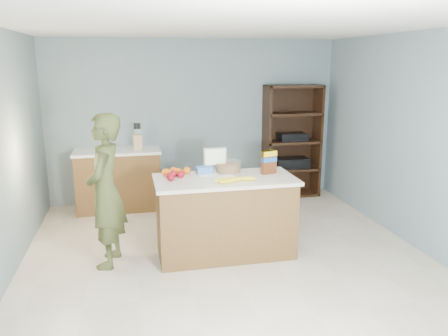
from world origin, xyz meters
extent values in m
cube|color=beige|center=(0.00, 0.00, 0.00)|extent=(4.50, 5.00, 0.02)
cube|color=gray|center=(0.00, 2.50, 1.25)|extent=(4.50, 0.02, 2.50)
cube|color=gray|center=(0.00, -2.50, 1.25)|extent=(4.50, 0.02, 2.50)
cube|color=gray|center=(2.25, 0.00, 1.25)|extent=(0.02, 5.00, 2.50)
cube|color=white|center=(0.00, 0.00, 2.50)|extent=(4.50, 5.00, 0.02)
cube|color=brown|center=(0.00, 0.30, 0.43)|extent=(1.50, 0.70, 0.86)
cube|color=silver|center=(0.00, 0.30, 0.88)|extent=(1.56, 0.76, 0.04)
cube|color=black|center=(0.00, 0.30, 0.05)|extent=(1.46, 0.66, 0.10)
cube|color=brown|center=(-1.20, 2.20, 0.43)|extent=(1.20, 0.60, 0.86)
cube|color=white|center=(-1.20, 2.20, 0.88)|extent=(1.24, 0.62, 0.04)
cube|color=black|center=(1.55, 2.48, 0.90)|extent=(0.90, 0.04, 1.80)
cube|color=black|center=(1.12, 2.30, 0.90)|extent=(0.04, 0.40, 1.80)
cube|color=black|center=(1.98, 2.30, 0.90)|extent=(0.04, 0.40, 1.80)
cube|color=black|center=(1.55, 2.30, 0.02)|extent=(0.90, 0.40, 0.04)
cube|color=black|center=(1.55, 2.30, 0.45)|extent=(0.90, 0.40, 0.04)
cube|color=black|center=(1.55, 2.30, 0.90)|extent=(0.90, 0.40, 0.04)
cube|color=black|center=(1.55, 2.30, 1.35)|extent=(0.90, 0.40, 0.04)
cube|color=black|center=(1.55, 2.30, 1.78)|extent=(0.90, 0.40, 0.04)
cube|color=black|center=(1.55, 2.30, 0.55)|extent=(0.55, 0.32, 0.16)
cube|color=black|center=(1.55, 2.30, 0.98)|extent=(0.45, 0.30, 0.12)
imported|color=#414A23|center=(-1.29, 0.32, 0.82)|extent=(0.50, 0.66, 1.65)
cube|color=tan|center=(-0.90, 2.17, 1.01)|extent=(0.12, 0.10, 0.22)
cylinder|color=black|center=(-0.94, 2.17, 1.17)|extent=(0.02, 0.02, 0.09)
cylinder|color=black|center=(-0.92, 2.17, 1.17)|extent=(0.02, 0.02, 0.09)
cylinder|color=black|center=(-0.90, 2.17, 1.17)|extent=(0.02, 0.02, 0.09)
cylinder|color=black|center=(-0.88, 2.17, 1.17)|extent=(0.02, 0.02, 0.09)
cylinder|color=black|center=(-0.86, 2.17, 1.17)|extent=(0.02, 0.02, 0.09)
cube|color=white|center=(-0.16, 0.45, 0.90)|extent=(0.23, 0.12, 0.00)
cube|color=white|center=(0.01, 0.36, 0.90)|extent=(0.23, 0.14, 0.00)
ellipsoid|color=yellow|center=(-0.06, 0.14, 0.92)|extent=(0.22, 0.13, 0.05)
ellipsoid|color=yellow|center=(-0.01, 0.07, 0.92)|extent=(0.22, 0.10, 0.05)
ellipsoid|color=yellow|center=(0.08, 0.13, 0.92)|extent=(0.22, 0.06, 0.05)
ellipsoid|color=yellow|center=(0.21, 0.13, 0.92)|extent=(0.22, 0.11, 0.05)
sphere|color=maroon|center=(-0.56, 0.45, 0.94)|extent=(0.08, 0.08, 0.08)
sphere|color=maroon|center=(-0.48, 0.40, 0.94)|extent=(0.08, 0.08, 0.08)
sphere|color=maroon|center=(-0.60, 0.30, 0.94)|extent=(0.08, 0.08, 0.08)
sphere|color=maroon|center=(-0.61, 0.35, 0.94)|extent=(0.08, 0.08, 0.08)
sphere|color=orange|center=(-0.59, 0.46, 0.94)|extent=(0.08, 0.08, 0.08)
sphere|color=orange|center=(-0.54, 0.58, 0.94)|extent=(0.08, 0.08, 0.08)
sphere|color=orange|center=(-0.48, 0.45, 0.94)|extent=(0.08, 0.08, 0.08)
sphere|color=orange|center=(-0.49, 0.52, 0.94)|extent=(0.08, 0.08, 0.08)
sphere|color=orange|center=(-0.64, 0.52, 0.94)|extent=(0.08, 0.08, 0.08)
sphere|color=orange|center=(-0.56, 0.50, 0.94)|extent=(0.08, 0.08, 0.08)
sphere|color=orange|center=(-0.39, 0.56, 0.94)|extent=(0.08, 0.08, 0.08)
sphere|color=orange|center=(-0.52, 0.54, 0.94)|extent=(0.08, 0.08, 0.08)
sphere|color=orange|center=(-0.62, 0.51, 0.94)|extent=(0.08, 0.08, 0.08)
cube|color=blue|center=(-0.19, 0.54, 0.94)|extent=(0.19, 0.13, 0.08)
cylinder|color=#267219|center=(0.10, 0.56, 0.95)|extent=(0.27, 0.27, 0.09)
cylinder|color=white|center=(0.10, 0.56, 0.97)|extent=(0.30, 0.30, 0.13)
cylinder|color=silver|center=(-0.05, 0.63, 0.91)|extent=(0.12, 0.12, 0.01)
cylinder|color=silver|center=(-0.05, 0.63, 0.94)|extent=(0.02, 0.02, 0.05)
cube|color=silver|center=(-0.05, 0.63, 1.07)|extent=(0.28, 0.06, 0.22)
cube|color=yellow|center=(-0.04, 0.61, 1.07)|extent=(0.24, 0.03, 0.18)
cube|color=#592B14|center=(0.53, 0.38, 1.03)|extent=(0.19, 0.11, 0.27)
cube|color=yellow|center=(0.53, 0.38, 1.14)|extent=(0.19, 0.11, 0.06)
cube|color=blue|center=(0.53, 0.38, 1.07)|extent=(0.19, 0.11, 0.05)
camera|label=1|loc=(-1.01, -4.26, 2.14)|focal=35.00mm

